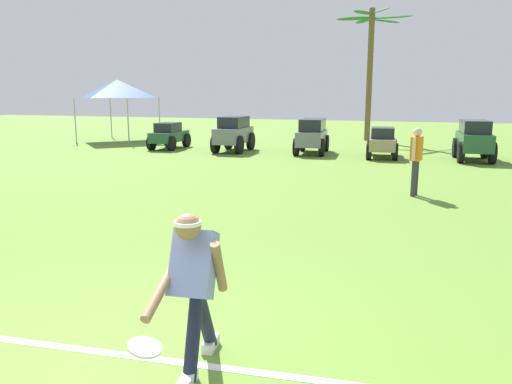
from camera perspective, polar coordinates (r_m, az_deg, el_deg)
ground_plane at (r=4.62m, az=-18.70°, el=-19.68°), size 80.00×80.00×0.00m
field_line_paint at (r=4.91m, az=-15.56°, el=-17.41°), size 23.64×2.13×0.01m
frisbee_thrower at (r=4.18m, az=-7.08°, el=-10.35°), size 0.47×1.13×1.41m
frisbee_in_flight at (r=3.92m, az=-12.60°, el=-16.95°), size 0.26×0.26×0.08m
teammate_near_sideline at (r=11.92m, az=17.84°, el=4.03°), size 0.28×0.49×1.56m
parked_car_slot_a at (r=21.55m, az=-9.91°, el=6.41°), size 1.18×2.24×1.10m
parked_car_slot_b at (r=20.20m, az=-2.57°, el=6.75°), size 1.24×2.39×1.40m
parked_car_slot_c at (r=19.67m, az=6.43°, el=6.51°), size 1.33×2.47×1.34m
parked_car_slot_d at (r=18.88m, az=14.22°, el=5.56°), size 1.26×2.27×1.10m
parked_car_slot_e at (r=19.02m, az=23.65°, el=5.54°), size 1.28×2.40×1.40m
palm_tree_far_left at (r=25.58m, az=12.98°, el=14.59°), size 3.64×3.05×6.29m
event_tent at (r=25.68m, az=-15.57°, el=11.30°), size 3.04×3.04×2.96m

